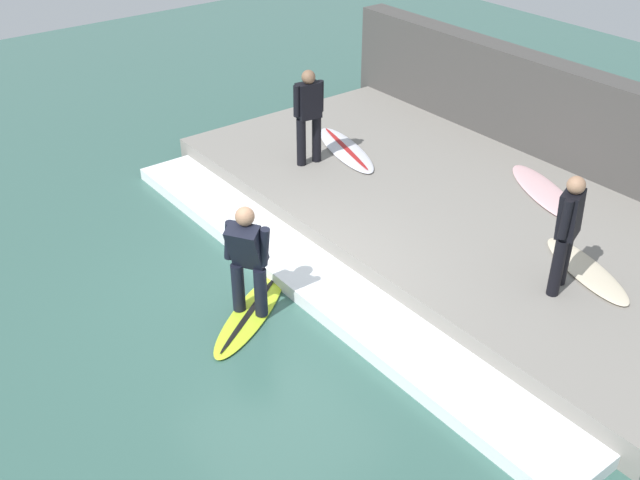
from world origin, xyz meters
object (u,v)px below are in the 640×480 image
object	(u,v)px
surfboard_riding	(251,313)
surfer_waiting_far	(309,112)
surfer_waiting_near	(568,228)
surfboard_waiting_far	(346,149)
surfboard_spare	(544,192)
surfboard_waiting_near	(586,270)
surfer_riding	(247,256)

from	to	relation	value
surfboard_riding	surfer_waiting_far	distance (m)	3.91
surfboard_riding	surfer_waiting_near	bearing A→B (deg)	-37.34
surfboard_riding	surfboard_waiting_far	xyz separation A→B (m)	(3.53, 2.42, 0.41)
surfer_waiting_near	surfboard_spare	world-z (taller)	surfer_waiting_near
surfboard_riding	surfboard_spare	distance (m)	5.05
surfboard_riding	surfer_waiting_near	xyz separation A→B (m)	(3.06, -2.33, 1.26)
surfboard_waiting_near	surfboard_spare	xyz separation A→B (m)	(1.32, 1.70, 0.00)
surfboard_waiting_far	surfboard_spare	distance (m)	3.39
surfer_waiting_near	surfboard_riding	bearing A→B (deg)	142.66
surfboard_waiting_near	surfer_waiting_far	xyz separation A→B (m)	(-0.90, 4.79, 0.86)
surfer_riding	surfer_waiting_far	xyz separation A→B (m)	(2.77, 2.44, 0.40)
surfer_waiting_far	surfboard_waiting_far	size ratio (longest dim) A/B	0.78
surfboard_riding	surfboard_spare	bearing A→B (deg)	-7.38
surfboard_waiting_far	surfboard_riding	bearing A→B (deg)	-145.64
surfer_waiting_near	surfboard_waiting_far	world-z (taller)	surfer_waiting_near
surfboard_riding	surfer_waiting_far	size ratio (longest dim) A/B	1.18
surfer_waiting_near	surfboard_waiting_near	world-z (taller)	surfer_waiting_near
surfboard_waiting_near	surfboard_spare	bearing A→B (deg)	52.21
surfboard_waiting_far	surfboard_waiting_near	bearing A→B (deg)	-88.37
surfboard_riding	surfboard_waiting_near	size ratio (longest dim) A/B	1.09
surfboard_waiting_near	surfer_waiting_far	bearing A→B (deg)	100.65
surfer_riding	surfboard_spare	size ratio (longest dim) A/B	0.77
surfer_riding	surfer_waiting_far	distance (m)	3.71
surfboard_riding	surfer_riding	bearing A→B (deg)	-176.42
surfer_waiting_far	surfboard_spare	bearing A→B (deg)	-54.29
surfer_waiting_far	surfboard_spare	size ratio (longest dim) A/B	0.81
surfer_riding	surfboard_waiting_near	size ratio (longest dim) A/B	0.89
surfer_riding	surfboard_waiting_near	bearing A→B (deg)	-32.60
surfboard_waiting_near	surfboard_waiting_far	xyz separation A→B (m)	(-0.14, 4.76, 0.00)
surfer_riding	surfboard_waiting_near	distance (m)	4.38
surfer_riding	surfer_waiting_far	bearing A→B (deg)	41.40
surfer_waiting_near	surfboard_spare	size ratio (longest dim) A/B	0.79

